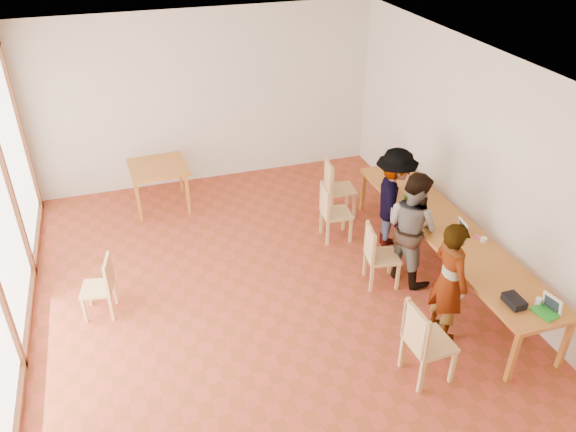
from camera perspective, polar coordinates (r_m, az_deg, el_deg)
name	(u,v)px	position (r m, az deg, el deg)	size (l,w,h in m)	color
ground	(272,315)	(7.25, -1.62, -9.97)	(8.00, 8.00, 0.00)	#AD3F29
wall_back	(205,99)	(9.92, -8.45, 11.69)	(6.00, 0.10, 3.00)	beige
wall_right	(496,176)	(7.63, 20.39, 3.78)	(0.10, 8.00, 3.00)	beige
ceiling	(268,83)	(5.72, -2.07, 13.36)	(6.00, 8.00, 0.04)	white
communal_table	(448,232)	(7.81, 15.98, -1.53)	(0.80, 4.00, 0.75)	orange
side_table	(158,170)	(9.40, -13.05, 4.56)	(0.90, 0.90, 0.75)	orange
chair_near	(423,336)	(6.25, 13.54, -11.76)	(0.48, 0.48, 0.53)	tan
chair_mid	(376,250)	(7.52, 8.94, -3.40)	(0.48, 0.48, 0.48)	tan
chair_far	(330,207)	(8.38, 4.34, 0.91)	(0.46, 0.46, 0.48)	tan
chair_empty	(334,183)	(8.99, 4.75, 3.39)	(0.49, 0.49, 0.51)	tan
chair_spare	(103,281)	(7.34, -18.30, -6.28)	(0.44, 0.44, 0.43)	tan
person_near	(449,281)	(6.79, 16.05, -6.33)	(0.56, 0.37, 1.55)	gray
person_mid	(411,227)	(7.60, 12.44, -1.10)	(0.78, 0.61, 1.60)	gray
person_far	(393,200)	(8.18, 10.66, 1.56)	(1.02, 0.59, 1.59)	gray
laptop_near	(548,308)	(6.71, 24.94, -8.48)	(0.26, 0.28, 0.21)	green
laptop_mid	(460,231)	(7.66, 17.06, -1.45)	(0.24, 0.27, 0.21)	green
laptop_far	(416,196)	(8.33, 12.88, 1.97)	(0.25, 0.28, 0.21)	green
yellow_mug	(391,190)	(8.44, 10.45, 2.62)	(0.13, 0.13, 0.10)	#C48A1F
green_bottle	(453,243)	(7.24, 16.44, -2.66)	(0.07, 0.07, 0.28)	#146B18
clear_glass	(538,302)	(6.78, 24.09, -7.96)	(0.07, 0.07, 0.09)	silver
condiment_cup	(484,240)	(7.63, 19.27, -2.28)	(0.08, 0.08, 0.06)	white
pink_phone	(478,237)	(7.70, 18.72, -2.04)	(0.05, 0.10, 0.01)	#E63775
black_pouch	(514,301)	(6.69, 21.99, -8.01)	(0.16, 0.26, 0.09)	black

